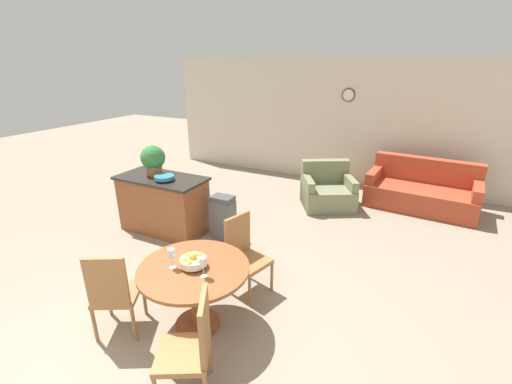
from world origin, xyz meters
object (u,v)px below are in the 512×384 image
(dining_chair_far_side, at_px, (244,252))
(kitchen_island, at_px, (164,204))
(wine_glass_right, at_px, (203,262))
(teal_bowl, at_px, (164,177))
(potted_plant, at_px, (153,159))
(couch, at_px, (421,192))
(dining_chair_near_right, at_px, (192,345))
(fruit_bowl, at_px, (193,261))
(dining_chair_near_left, at_px, (114,291))
(dining_table, at_px, (195,281))
(armchair, at_px, (327,192))
(trash_bin, at_px, (223,218))
(wine_glass_left, at_px, (171,254))

(dining_chair_far_side, xyz_separation_m, kitchen_island, (-1.93, 0.81, -0.05))
(wine_glass_right, distance_m, teal_bowl, 2.40)
(potted_plant, xyz_separation_m, couch, (3.92, 2.89, -0.87))
(dining_chair_near_right, bearing_deg, potted_plant, 17.81)
(dining_chair_near_right, distance_m, dining_chair_far_side, 1.46)
(teal_bowl, bearing_deg, fruit_bowl, -42.53)
(teal_bowl, bearing_deg, dining_chair_near_right, -45.94)
(dining_chair_near_left, xyz_separation_m, teal_bowl, (-0.97, 1.93, 0.46))
(dining_table, relative_size, armchair, 0.92)
(fruit_bowl, xyz_separation_m, teal_bowl, (-1.62, 1.49, 0.18))
(kitchen_island, relative_size, teal_bowl, 4.79)
(wine_glass_right, height_order, armchair, wine_glass_right)
(dining_table, distance_m, teal_bowl, 2.24)
(dining_chair_near_right, xyz_separation_m, potted_plant, (-2.42, 2.31, 0.66))
(wine_glass_right, bearing_deg, dining_chair_far_side, 92.52)
(dining_chair_near_left, height_order, kitchen_island, dining_chair_near_left)
(dining_chair_near_right, bearing_deg, trash_bin, -1.83)
(wine_glass_right, distance_m, trash_bin, 2.16)
(dining_table, height_order, dining_chair_near_right, dining_chair_near_right)
(dining_chair_near_left, relative_size, kitchen_island, 0.67)
(dining_chair_near_left, height_order, dining_chair_far_side, same)
(couch, height_order, armchair, couch)
(trash_bin, bearing_deg, wine_glass_left, -72.36)
(wine_glass_left, distance_m, wine_glass_right, 0.36)
(dining_chair_near_left, xyz_separation_m, kitchen_island, (-1.13, 2.03, -0.05))
(fruit_bowl, distance_m, couch, 4.97)
(dining_table, height_order, wine_glass_left, wine_glass_left)
(dining_table, height_order, dining_chair_far_side, dining_chair_far_side)
(dining_chair_near_right, distance_m, teal_bowl, 3.01)
(dining_chair_far_side, bearing_deg, kitchen_island, -96.20)
(potted_plant, bearing_deg, trash_bin, 5.73)
(dining_chair_near_left, bearing_deg, dining_table, 5.83)
(dining_chair_near_left, relative_size, trash_bin, 1.35)
(armchair, bearing_deg, fruit_bowl, -124.04)
(dining_chair_near_left, relative_size, dining_chair_near_right, 1.00)
(dining_chair_near_left, height_order, wine_glass_right, dining_chair_near_left)
(couch, bearing_deg, fruit_bowl, -108.57)
(kitchen_island, bearing_deg, teal_bowl, -31.85)
(teal_bowl, height_order, potted_plant, potted_plant)
(teal_bowl, relative_size, potted_plant, 0.63)
(potted_plant, distance_m, trash_bin, 1.46)
(wine_glass_left, xyz_separation_m, couch, (2.12, 4.64, -0.58))
(trash_bin, bearing_deg, potted_plant, -174.27)
(dining_chair_near_right, relative_size, potted_plant, 2.02)
(kitchen_island, bearing_deg, wine_glass_left, -46.41)
(dining_table, xyz_separation_m, couch, (1.94, 4.54, -0.26))
(dining_chair_near_left, xyz_separation_m, wine_glass_left, (0.48, 0.34, 0.37))
(wine_glass_left, bearing_deg, dining_chair_far_side, 69.85)
(dining_chair_near_left, height_order, fruit_bowl, dining_chair_near_left)
(wine_glass_left, height_order, armchair, wine_glass_left)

